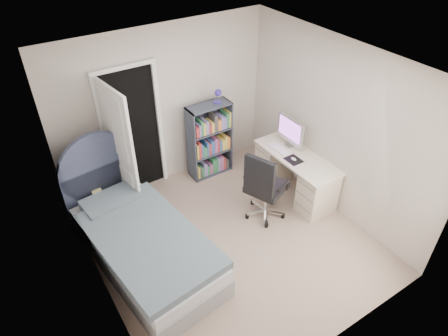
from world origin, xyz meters
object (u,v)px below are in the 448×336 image
bed (141,240)px  office_chair (264,185)px  nightstand (102,200)px  desk (295,172)px  floor_lamp (127,167)px  bookcase (210,142)px

bed → office_chair: (1.76, -0.24, 0.30)m
nightstand → desk: bearing=-20.0°
floor_lamp → desk: 2.53m
floor_lamp → bookcase: size_ratio=1.01×
bed → floor_lamp: floor_lamp is taller
bed → bookcase: bearing=33.2°
bed → bookcase: 2.09m
floor_lamp → office_chair: 2.02m
desk → office_chair: bearing=-165.3°
bookcase → nightstand: bearing=-174.7°
bookcase → desk: 1.43m
bookcase → office_chair: size_ratio=1.33×
nightstand → floor_lamp: floor_lamp is taller
floor_lamp → bookcase: floor_lamp is taller
nightstand → office_chair: bearing=-31.6°
nightstand → desk: (2.71, -0.99, 0.01)m
floor_lamp → desk: bearing=-28.9°
bed → office_chair: bed is taller
nightstand → office_chair: office_chair is taller
desk → office_chair: desk is taller
bed → nightstand: bed is taller
nightstand → bookcase: bookcase is taller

